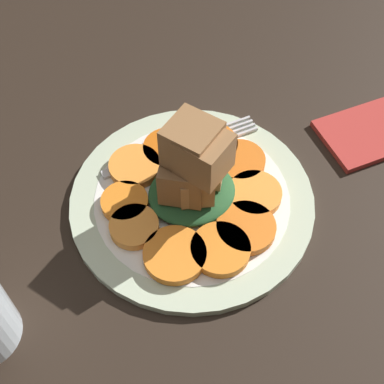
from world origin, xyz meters
TOP-DOWN VIEW (x-y plane):
  - table_slab at (0.00, 0.00)cm, footprint 120.00×120.00cm
  - plate at (0.00, 0.00)cm, footprint 27.42×27.42cm
  - carrot_slice_0 at (-4.73, -5.86)cm, footprint 6.72×6.72cm
  - carrot_slice_1 at (-0.44, -7.16)cm, footprint 6.02×6.02cm
  - carrot_slice_2 at (4.54, -6.26)cm, footprint 5.99×5.99cm
  - carrot_slice_3 at (7.24, -1.90)cm, footprint 5.23×5.23cm
  - carrot_slice_4 at (7.32, 1.49)cm, footprint 5.32×5.32cm
  - carrot_slice_5 at (4.60, 6.34)cm, footprint 6.59×6.59cm
  - carrot_slice_6 at (-0.31, 7.57)cm, footprint 6.27×6.27cm
  - carrot_slice_7 at (-3.60, 6.25)cm, footprint 6.39×6.39cm
  - carrot_slice_8 at (-6.45, 2.66)cm, footprint 6.02×6.02cm
  - carrot_slice_9 at (-6.98, -2.23)cm, footprint 5.93×5.93cm
  - center_pile at (-0.28, 0.12)cm, footprint 10.12×9.44cm
  - fork at (-2.01, -7.01)cm, footprint 19.78×2.51cm
  - napkin at (-25.53, -0.92)cm, footprint 14.24×8.54cm

SIDE VIEW (x-z plane):
  - table_slab at x=0.00cm, z-range 0.00..2.00cm
  - napkin at x=-25.53cm, z-range 2.00..2.80cm
  - plate at x=0.00cm, z-range 1.99..3.04cm
  - fork at x=-2.01cm, z-range 3.10..3.50cm
  - carrot_slice_0 at x=-4.73cm, z-range 3.10..4.16cm
  - carrot_slice_1 at x=-0.44cm, z-range 3.10..4.16cm
  - carrot_slice_2 at x=4.54cm, z-range 3.10..4.16cm
  - carrot_slice_3 at x=7.24cm, z-range 3.10..4.16cm
  - carrot_slice_4 at x=7.32cm, z-range 3.10..4.16cm
  - carrot_slice_5 at x=4.60cm, z-range 3.10..4.16cm
  - carrot_slice_6 at x=-0.31cm, z-range 3.10..4.16cm
  - carrot_slice_7 at x=-3.60cm, z-range 3.10..4.16cm
  - carrot_slice_8 at x=-6.45cm, z-range 3.10..4.16cm
  - carrot_slice_9 at x=-6.98cm, z-range 3.10..4.16cm
  - center_pile at x=-0.28cm, z-range 2.24..13.70cm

